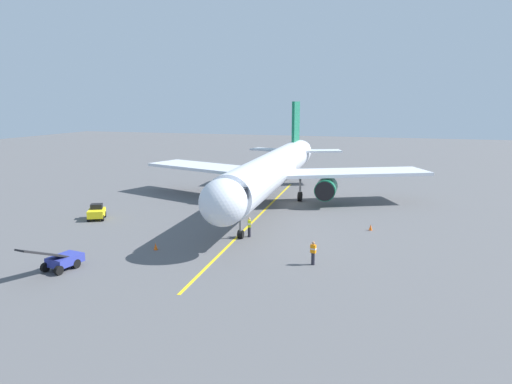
{
  "coord_description": "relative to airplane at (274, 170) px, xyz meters",
  "views": [
    {
      "loc": [
        -11.78,
        51.41,
        11.38
      ],
      "look_at": [
        1.43,
        9.36,
        3.0
      ],
      "focal_mm": 33.16,
      "sensor_mm": 36.0,
      "label": 1
    }
  ],
  "objects": [
    {
      "name": "safety_cone_nose_left",
      "position": [
        4.43,
        18.76,
        -3.73
      ],
      "size": [
        0.32,
        0.32,
        0.55
      ],
      "primitive_type": "cone",
      "color": "#F2590F",
      "rests_on": "ground"
    },
    {
      "name": "ground_crew_wing_walker",
      "position": [
        -7.99,
        18.48,
        -3.12
      ],
      "size": [
        0.44,
        0.33,
        1.71
      ],
      "color": "#23232D",
      "rests_on": "ground"
    },
    {
      "name": "tug_portside",
      "position": [
        14.91,
        11.71,
        -3.3
      ],
      "size": [
        2.4,
        2.73,
        1.5
      ],
      "color": "yellow",
      "rests_on": "ground"
    },
    {
      "name": "apron_lead_in_line",
      "position": [
        -0.02,
        6.28,
        -4.0
      ],
      "size": [
        2.8,
        39.93,
        0.01
      ],
      "primitive_type": "cube",
      "rotation": [
        0.0,
        0.0,
        0.06
      ],
      "color": "yellow",
      "rests_on": "ground"
    },
    {
      "name": "belt_loader_near_nose",
      "position": [
        8.39,
        24.66,
        -3.29
      ],
      "size": [
        1.89,
        4.7,
        2.32
      ],
      "color": "#2D3899",
      "rests_on": "ground"
    },
    {
      "name": "ground_crew_marshaller",
      "position": [
        -1.45,
        13.1,
        -3.12
      ],
      "size": [
        0.39,
        0.47,
        1.71
      ],
      "color": "#23232D",
      "rests_on": "ground"
    },
    {
      "name": "safety_cone_nose_right",
      "position": [
        -11.25,
        7.8,
        -3.73
      ],
      "size": [
        0.32,
        0.32,
        0.55
      ],
      "primitive_type": "cone",
      "color": "#F2590F",
      "rests_on": "ground"
    },
    {
      "name": "ground_plane",
      "position": [
        -1.96,
        -1.09,
        -4.0
      ],
      "size": [
        220.0,
        220.0,
        0.0
      ],
      "primitive_type": "plane",
      "color": "#565659"
    },
    {
      "name": "airplane",
      "position": [
        0.0,
        0.0,
        0.0
      ],
      "size": [
        34.74,
        40.34,
        11.5
      ],
      "color": "silver",
      "rests_on": "ground"
    }
  ]
}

